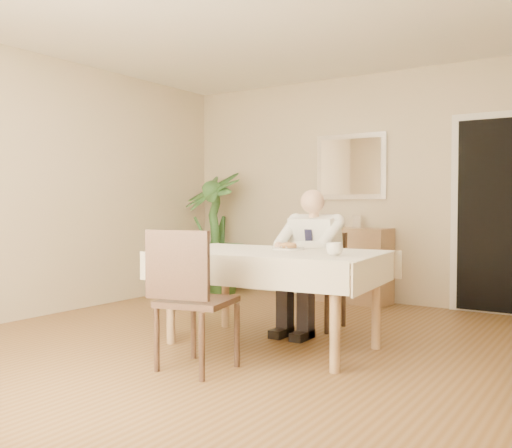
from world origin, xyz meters
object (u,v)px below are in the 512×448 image
Objects in this scene: coffee_mug at (334,249)px; sideboard at (345,265)px; potted_palm at (212,233)px; chair_far at (322,274)px; chair_near at (189,292)px; dining_table at (272,262)px; seated_man at (307,253)px.

coffee_mug reaches higher than sideboard.
sideboard is (-0.97, 2.33, -0.38)m from coffee_mug.
coffee_mug is 0.08× the size of potted_palm.
chair_far is at bearing -26.30° from potted_palm.
chair_far is at bearing 74.35° from chair_near.
potted_palm reaches higher than sideboard.
chair_near is 3.11m from sideboard.
dining_table is at bearing 168.45° from coffee_mug.
seated_man reaches higher than chair_near.
sideboard reaches higher than dining_table.
chair_near is 1.07m from coffee_mug.
seated_man is 1.68m from sideboard.
chair_near is at bearing -80.81° from sideboard.
chair_far reaches higher than sideboard.
sideboard is (-0.27, 3.10, -0.12)m from chair_near.
sideboard is at bearing 111.46° from chair_far.
potted_palm is (-2.03, 1.88, 0.09)m from dining_table.
chair_near is 1.49m from seated_man.
potted_palm reaches higher than chair_near.
potted_palm reaches higher than coffee_mug.
seated_man is (-0.00, 0.59, 0.02)m from dining_table.
chair_near is (-0.10, -1.77, 0.06)m from chair_far.
potted_palm is at bearing 147.62° from seated_man.
coffee_mug is at bearing -63.30° from sideboard.
potted_palm reaches higher than dining_table.
dining_table is 2.77m from potted_palm.
chair_near is 7.93× the size of coffee_mug.
potted_palm is at bearing 159.54° from chair_far.
potted_palm reaches higher than chair_far.
chair_near is 3.38m from potted_palm.
chair_near is at bearing -87.31° from chair_far.
chair_near is at bearing -101.44° from dining_table.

